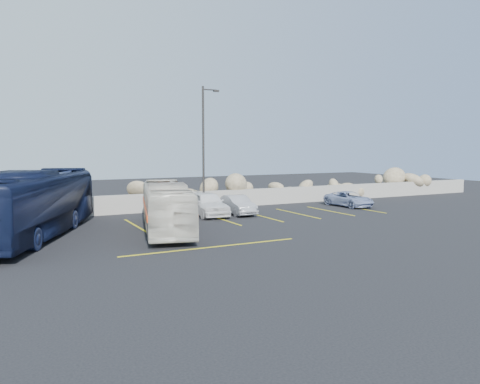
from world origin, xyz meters
name	(u,v)px	position (x,y,z in m)	size (l,w,h in m)	color
ground	(235,246)	(0.00, 0.00, 0.00)	(90.00, 90.00, 0.00)	black
seawall	(154,203)	(0.00, 12.00, 0.60)	(60.00, 0.40, 1.20)	gray
riprap_pile	(149,191)	(0.00, 13.20, 1.30)	(54.00, 2.80, 2.60)	#8A7A5A
parking_lines	(264,220)	(4.64, 5.57, 0.01)	(18.16, 9.36, 0.01)	gold
lamppost	(204,146)	(2.56, 9.50, 4.30)	(1.14, 0.18, 8.00)	#2E2B29
vintage_bus	(166,207)	(-1.51, 4.79, 1.23)	(2.07, 8.84, 2.46)	beige
tour_coach	(33,204)	(-7.60, 6.02, 1.58)	(2.66, 11.36, 3.16)	black
car_a	(207,204)	(2.46, 8.81, 0.75)	(1.76, 4.38, 1.49)	white
car_b	(237,205)	(4.37, 8.50, 0.59)	(1.26, 3.61, 1.19)	#A2A2A6
car_d	(349,199)	(13.24, 8.32, 0.53)	(1.77, 3.85, 1.07)	#818FB7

